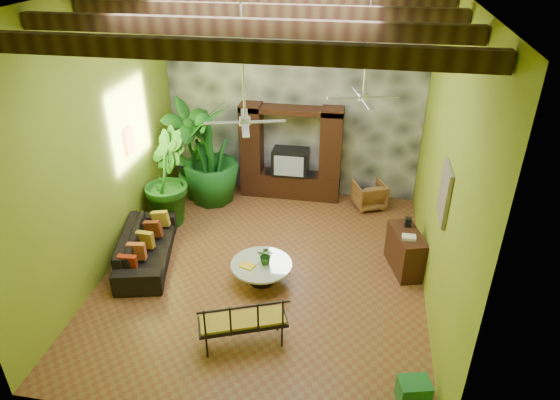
% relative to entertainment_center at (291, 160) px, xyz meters
% --- Properties ---
extents(ground, '(7.00, 7.00, 0.00)m').
position_rel_entertainment_center_xyz_m(ground, '(0.00, -3.14, -0.97)').
color(ground, brown).
rests_on(ground, ground).
extents(back_wall, '(6.00, 0.02, 5.00)m').
position_rel_entertainment_center_xyz_m(back_wall, '(0.00, 0.36, 1.53)').
color(back_wall, olive).
rests_on(back_wall, ground).
extents(left_wall, '(0.02, 7.00, 5.00)m').
position_rel_entertainment_center_xyz_m(left_wall, '(-3.00, -3.14, 1.53)').
color(left_wall, olive).
rests_on(left_wall, ground).
extents(right_wall, '(0.02, 7.00, 5.00)m').
position_rel_entertainment_center_xyz_m(right_wall, '(3.00, -3.14, 1.53)').
color(right_wall, olive).
rests_on(right_wall, ground).
extents(stone_accent_wall, '(5.98, 0.10, 4.98)m').
position_rel_entertainment_center_xyz_m(stone_accent_wall, '(0.00, 0.30, 1.53)').
color(stone_accent_wall, '#3B3E43').
rests_on(stone_accent_wall, ground).
extents(ceiling_beams, '(5.95, 5.36, 0.22)m').
position_rel_entertainment_center_xyz_m(ceiling_beams, '(0.00, -3.14, 3.81)').
color(ceiling_beams, '#332210').
rests_on(ceiling_beams, ceiling).
extents(entertainment_center, '(2.40, 0.55, 2.30)m').
position_rel_entertainment_center_xyz_m(entertainment_center, '(0.00, 0.00, 0.00)').
color(entertainment_center, black).
rests_on(entertainment_center, ground).
extents(ceiling_fan_front, '(1.28, 1.28, 1.86)m').
position_rel_entertainment_center_xyz_m(ceiling_fan_front, '(-0.20, -3.54, 2.44)').
color(ceiling_fan_front, '#BABABF').
rests_on(ceiling_fan_front, ceiling).
extents(ceiling_fan_back, '(1.28, 1.28, 1.86)m').
position_rel_entertainment_center_xyz_m(ceiling_fan_back, '(1.60, -1.94, 2.44)').
color(ceiling_fan_back, '#BABABF').
rests_on(ceiling_fan_back, ceiling).
extents(wall_art_mask, '(0.06, 0.32, 0.55)m').
position_rel_entertainment_center_xyz_m(wall_art_mask, '(-2.96, -2.14, 1.13)').
color(wall_art_mask, '#C88D17').
rests_on(wall_art_mask, left_wall).
extents(wall_art_painting, '(0.06, 0.70, 0.90)m').
position_rel_entertainment_center_xyz_m(wall_art_painting, '(2.96, -3.74, 1.33)').
color(wall_art_painting, teal).
rests_on(wall_art_painting, right_wall).
extents(sofa, '(1.41, 2.44, 0.67)m').
position_rel_entertainment_center_xyz_m(sofa, '(-2.38, -3.22, -0.63)').
color(sofa, black).
rests_on(sofa, ground).
extents(wicker_armchair, '(0.90, 0.91, 0.63)m').
position_rel_entertainment_center_xyz_m(wicker_armchair, '(1.92, -0.24, -0.65)').
color(wicker_armchair, olive).
rests_on(wicker_armchair, ground).
extents(tall_plant_a, '(1.45, 1.58, 2.48)m').
position_rel_entertainment_center_xyz_m(tall_plant_a, '(-2.28, -0.55, 0.28)').
color(tall_plant_a, '#1D6119').
rests_on(tall_plant_a, ground).
extents(tall_plant_b, '(1.29, 1.42, 2.12)m').
position_rel_entertainment_center_xyz_m(tall_plant_b, '(-2.51, -1.65, 0.10)').
color(tall_plant_b, '#1D5F19').
rests_on(tall_plant_b, ground).
extents(tall_plant_c, '(1.46, 1.46, 2.41)m').
position_rel_entertainment_center_xyz_m(tall_plant_c, '(-1.82, -0.56, 0.24)').
color(tall_plant_c, '#185B1C').
rests_on(tall_plant_c, ground).
extents(coffee_table, '(1.14, 1.14, 0.40)m').
position_rel_entertainment_center_xyz_m(coffee_table, '(-0.00, -3.46, -0.71)').
color(coffee_table, black).
rests_on(coffee_table, ground).
extents(centerpiece_plant, '(0.32, 0.29, 0.34)m').
position_rel_entertainment_center_xyz_m(centerpiece_plant, '(0.08, -3.43, -0.39)').
color(centerpiece_plant, '#215917').
rests_on(centerpiece_plant, coffee_table).
extents(yellow_tray, '(0.30, 0.26, 0.03)m').
position_rel_entertainment_center_xyz_m(yellow_tray, '(-0.24, -3.59, -0.55)').
color(yellow_tray, yellow).
rests_on(yellow_tray, coffee_table).
extents(iron_bench, '(1.46, 0.99, 0.57)m').
position_rel_entertainment_center_xyz_m(iron_bench, '(0.04, -5.16, -0.42)').
color(iron_bench, black).
rests_on(iron_bench, ground).
extents(side_console, '(0.75, 1.12, 0.83)m').
position_rel_entertainment_center_xyz_m(side_console, '(2.65, -2.60, -0.55)').
color(side_console, '#3B2712').
rests_on(side_console, ground).
extents(green_bin, '(0.50, 0.43, 0.38)m').
position_rel_entertainment_center_xyz_m(green_bin, '(2.65, -5.75, -0.77)').
color(green_bin, '#1D702F').
rests_on(green_bin, ground).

